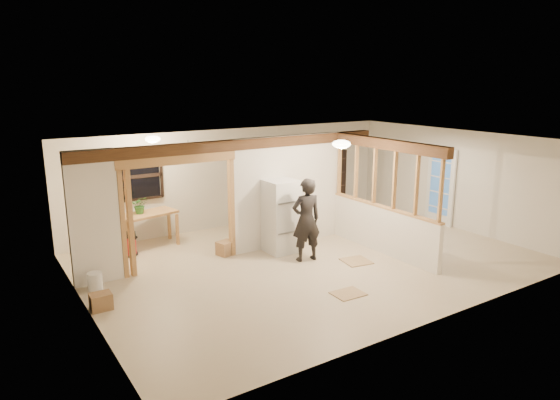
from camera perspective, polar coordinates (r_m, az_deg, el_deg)
floor at (r=10.60m, az=3.65°, el=-6.88°), size 9.00×6.50×0.01m
ceiling at (r=10.00m, az=3.86°, el=6.70°), size 9.00×6.50×0.01m
wall_back at (r=12.92m, az=-4.86°, el=2.63°), size 9.00×0.01×2.50m
wall_front at (r=7.96m, az=17.86°, el=-4.97°), size 9.00×0.01×2.50m
wall_left at (r=8.45m, az=-21.67°, el=-4.22°), size 0.01×6.50×2.50m
wall_right at (r=13.35m, az=19.48°, el=2.25°), size 0.01×6.50×2.50m
partition_left_stub at (r=9.67m, az=-20.51°, el=-1.94°), size 0.90×0.12×2.50m
partition_center at (r=11.29m, az=0.94°, el=1.08°), size 2.80×0.12×2.50m
doorway_frame at (r=10.15m, az=-11.35°, el=-1.49°), size 2.46×0.14×2.20m
header_beam_back at (r=10.49m, az=-4.52°, el=6.34°), size 7.00×0.18×0.22m
header_beam_right at (r=10.75m, az=12.04°, el=6.27°), size 0.18×3.30×0.22m
pony_wall at (r=11.14m, az=11.57°, el=-3.36°), size 0.12×3.20×1.00m
stud_partition at (r=10.87m, az=11.85°, el=2.50°), size 0.14×3.20×1.32m
window_back at (r=11.81m, az=-15.91°, el=2.60°), size 1.12×0.10×1.10m
french_door at (r=13.58m, az=17.87°, el=1.48°), size 0.12×0.86×2.00m
ceiling_dome_main at (r=9.80m, az=7.03°, el=6.37°), size 0.36×0.36×0.16m
ceiling_dome_util at (r=10.89m, az=-14.35°, el=6.76°), size 0.32×0.32×0.14m
hanging_bulb at (r=10.45m, az=-10.40°, el=5.03°), size 0.07×0.07×0.07m
refrigerator at (r=10.86m, az=0.13°, el=-1.87°), size 0.66×0.64×1.60m
woman at (r=10.32m, az=3.02°, el=-2.28°), size 0.70×0.51×1.75m
work_table at (r=11.70m, az=-14.73°, el=-3.27°), size 1.35×0.87×0.78m
potted_plant at (r=11.53m, az=-15.71°, el=-0.56°), size 0.42×0.38×0.39m
shop_vac at (r=11.24m, az=-17.01°, el=-4.80°), size 0.41×0.41×0.53m
bookshelf at (r=14.39m, az=5.84°, el=2.21°), size 0.87×0.29×1.75m
bucket at (r=9.67m, az=-20.37°, el=-8.71°), size 0.33×0.33×0.33m
box_util_a at (r=10.90m, az=-6.22°, el=-5.48°), size 0.41×0.38×0.30m
box_util_b at (r=10.26m, az=-19.65°, el=-7.39°), size 0.43×0.43×0.32m
box_front at (r=8.89m, az=-19.78°, el=-10.85°), size 0.34×0.28×0.28m
floor_panel_near at (r=10.60m, az=8.71°, el=-6.91°), size 0.62×0.62×0.02m
floor_panel_far at (r=9.06m, az=7.80°, el=-10.55°), size 0.56×0.46×0.02m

